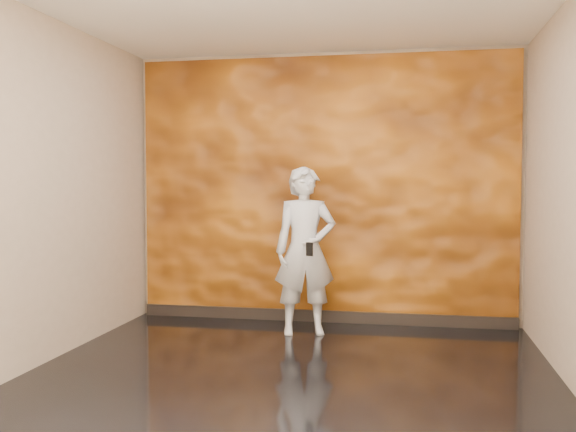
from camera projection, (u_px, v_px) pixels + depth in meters
The scene contains 5 objects.
room at pixel (289, 190), 4.74m from camera, with size 4.02×4.02×2.81m.
feature_wall at pixel (324, 190), 6.66m from camera, with size 3.90×0.06×2.75m, color orange.
baseboard at pixel (323, 316), 6.69m from camera, with size 3.90×0.04×0.12m, color black.
man at pixel (305, 251), 6.14m from camera, with size 0.59×0.38×1.61m, color #969BA3.
phone at pixel (309, 249), 5.88m from camera, with size 0.07×0.01×0.13m, color black.
Camera 1 is at (0.88, -4.66, 1.45)m, focal length 40.00 mm.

